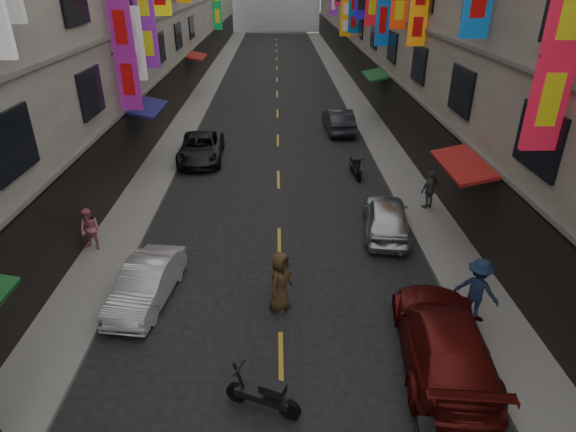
{
  "coord_description": "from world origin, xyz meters",
  "views": [
    {
      "loc": [
        -0.04,
        2.81,
        8.78
      ],
      "look_at": [
        0.17,
        11.51,
        4.37
      ],
      "focal_mm": 30.0,
      "sensor_mm": 36.0,
      "label": 1
    }
  ],
  "objects_px": {
    "car_right_far": "(339,120)",
    "scooter_crossing": "(264,395)",
    "car_left_far": "(201,148)",
    "car_left_mid": "(146,283)",
    "scooter_far_right": "(355,167)",
    "car_right_mid": "(386,216)",
    "pedestrian_lfar": "(90,229)",
    "car_right_near": "(444,340)",
    "pedestrian_rfar": "(430,189)",
    "pedestrian_crossing": "(280,281)",
    "pedestrian_rnear": "(477,289)"
  },
  "relations": [
    {
      "from": "car_left_far",
      "to": "pedestrian_rnear",
      "type": "bearing_deg",
      "value": -56.98
    },
    {
      "from": "car_left_far",
      "to": "pedestrian_rfar",
      "type": "distance_m",
      "value": 11.92
    },
    {
      "from": "pedestrian_rfar",
      "to": "car_right_far",
      "type": "bearing_deg",
      "value": -107.56
    },
    {
      "from": "scooter_far_right",
      "to": "car_right_mid",
      "type": "distance_m",
      "value": 5.69
    },
    {
      "from": "pedestrian_crossing",
      "to": "car_right_far",
      "type": "bearing_deg",
      "value": 18.47
    },
    {
      "from": "scooter_far_right",
      "to": "pedestrian_lfar",
      "type": "distance_m",
      "value": 12.29
    },
    {
      "from": "pedestrian_rfar",
      "to": "car_left_mid",
      "type": "bearing_deg",
      "value": 0.57
    },
    {
      "from": "car_left_mid",
      "to": "pedestrian_lfar",
      "type": "distance_m",
      "value": 3.87
    },
    {
      "from": "car_right_near",
      "to": "scooter_crossing",
      "type": "bearing_deg",
      "value": 23.64
    },
    {
      "from": "scooter_far_right",
      "to": "car_right_near",
      "type": "distance_m",
      "value": 12.47
    },
    {
      "from": "car_right_near",
      "to": "pedestrian_rnear",
      "type": "bearing_deg",
      "value": -124.1
    },
    {
      "from": "car_right_mid",
      "to": "pedestrian_crossing",
      "type": "relative_size",
      "value": 2.16
    },
    {
      "from": "scooter_far_right",
      "to": "pedestrian_lfar",
      "type": "xyz_separation_m",
      "value": [
        -10.22,
        -6.81,
        0.44
      ]
    },
    {
      "from": "car_left_mid",
      "to": "scooter_far_right",
      "type": "bearing_deg",
      "value": 60.04
    },
    {
      "from": "scooter_crossing",
      "to": "car_left_far",
      "type": "xyz_separation_m",
      "value": [
        -3.61,
        16.29,
        0.21
      ]
    },
    {
      "from": "scooter_crossing",
      "to": "car_right_mid",
      "type": "xyz_separation_m",
      "value": [
        4.39,
        8.15,
        0.24
      ]
    },
    {
      "from": "pedestrian_crossing",
      "to": "pedestrian_lfar",
      "type": "bearing_deg",
      "value": 93.44
    },
    {
      "from": "scooter_crossing",
      "to": "car_left_far",
      "type": "distance_m",
      "value": 16.69
    },
    {
      "from": "car_left_far",
      "to": "car_right_mid",
      "type": "distance_m",
      "value": 11.41
    },
    {
      "from": "scooter_crossing",
      "to": "car_left_mid",
      "type": "bearing_deg",
      "value": 64.24
    },
    {
      "from": "car_right_far",
      "to": "scooter_crossing",
      "type": "bearing_deg",
      "value": 76.5
    },
    {
      "from": "pedestrian_lfar",
      "to": "pedestrian_rfar",
      "type": "distance_m",
      "value": 13.02
    },
    {
      "from": "pedestrian_lfar",
      "to": "scooter_far_right",
      "type": "bearing_deg",
      "value": 50.55
    },
    {
      "from": "car_right_near",
      "to": "car_right_mid",
      "type": "distance_m",
      "value": 6.79
    },
    {
      "from": "pedestrian_rnear",
      "to": "car_right_far",
      "type": "bearing_deg",
      "value": -48.35
    },
    {
      "from": "scooter_crossing",
      "to": "pedestrian_lfar",
      "type": "xyz_separation_m",
      "value": [
        -6.13,
        7.01,
        0.44
      ]
    },
    {
      "from": "scooter_far_right",
      "to": "car_left_mid",
      "type": "xyz_separation_m",
      "value": [
        -7.65,
        -9.69,
        0.17
      ]
    },
    {
      "from": "pedestrian_rnear",
      "to": "car_left_mid",
      "type": "bearing_deg",
      "value": 29.55
    },
    {
      "from": "car_right_mid",
      "to": "scooter_far_right",
      "type": "bearing_deg",
      "value": -78.54
    },
    {
      "from": "car_right_near",
      "to": "pedestrian_rnear",
      "type": "distance_m",
      "value": 2.18
    },
    {
      "from": "scooter_crossing",
      "to": "car_right_mid",
      "type": "bearing_deg",
      "value": -4.75
    },
    {
      "from": "scooter_crossing",
      "to": "car_right_mid",
      "type": "relative_size",
      "value": 0.42
    },
    {
      "from": "car_right_mid",
      "to": "car_right_far",
      "type": "height_order",
      "value": "car_right_far"
    },
    {
      "from": "scooter_far_right",
      "to": "pedestrian_rfar",
      "type": "bearing_deg",
      "value": 116.51
    },
    {
      "from": "car_right_near",
      "to": "pedestrian_crossing",
      "type": "distance_m",
      "value": 4.62
    },
    {
      "from": "pedestrian_rnear",
      "to": "pedestrian_crossing",
      "type": "distance_m",
      "value": 5.44
    },
    {
      "from": "scooter_far_right",
      "to": "car_left_far",
      "type": "xyz_separation_m",
      "value": [
        -7.71,
        2.46,
        0.21
      ]
    },
    {
      "from": "car_right_near",
      "to": "pedestrian_crossing",
      "type": "xyz_separation_m",
      "value": [
        -3.99,
        2.31,
        0.19
      ]
    },
    {
      "from": "car_right_near",
      "to": "pedestrian_rfar",
      "type": "relative_size",
      "value": 3.12
    },
    {
      "from": "car_right_far",
      "to": "pedestrian_crossing",
      "type": "xyz_separation_m",
      "value": [
        -3.74,
        -17.47,
        0.23
      ]
    },
    {
      "from": "car_right_mid",
      "to": "pedestrian_rfar",
      "type": "relative_size",
      "value": 2.47
    },
    {
      "from": "car_left_mid",
      "to": "scooter_crossing",
      "type": "bearing_deg",
      "value": -40.95
    },
    {
      "from": "scooter_crossing",
      "to": "car_right_near",
      "type": "bearing_deg",
      "value": -49.19
    },
    {
      "from": "car_right_near",
      "to": "pedestrian_rnear",
      "type": "height_order",
      "value": "pedestrian_rnear"
    },
    {
      "from": "car_left_far",
      "to": "pedestrian_rnear",
      "type": "distance_m",
      "value": 16.28
    },
    {
      "from": "pedestrian_rfar",
      "to": "car_right_near",
      "type": "bearing_deg",
      "value": 46.36
    },
    {
      "from": "scooter_far_right",
      "to": "car_left_far",
      "type": "height_order",
      "value": "car_left_far"
    },
    {
      "from": "car_left_mid",
      "to": "car_right_near",
      "type": "distance_m",
      "value": 8.42
    },
    {
      "from": "pedestrian_rfar",
      "to": "car_left_far",
      "type": "bearing_deg",
      "value": -61.42
    },
    {
      "from": "car_right_far",
      "to": "pedestrian_crossing",
      "type": "distance_m",
      "value": 17.87
    }
  ]
}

